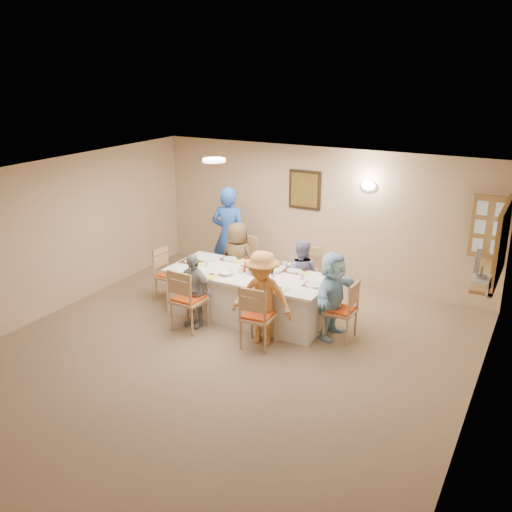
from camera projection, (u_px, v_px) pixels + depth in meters
The scene contains 49 objects.
ground at pixel (221, 357), 7.98m from camera, with size 7.00×7.00×0.00m, color #7A674F.
room_walls at pixel (219, 255), 7.49m from camera, with size 7.00×7.00×7.00m.
wall_picture at pixel (305, 190), 10.45m from camera, with size 0.62×0.05×0.72m.
wall_sconce at pixel (368, 186), 9.82m from camera, with size 0.26×0.09×0.18m, color white.
ceiling_light at pixel (214, 160), 8.88m from camera, with size 0.36×0.36×0.05m, color white.
serving_hatch at pixel (502, 243), 8.04m from camera, with size 0.06×1.50×1.15m, color olive.
hatch_sill at pixel (488, 276), 8.27m from camera, with size 0.30×1.50×0.05m, color olive.
shutter_door at pixel (489, 227), 8.79m from camera, with size 0.55×0.04×1.00m, color olive.
fan_shelf at pixel (481, 279), 6.99m from camera, with size 0.22×0.36×0.03m, color white.
desk_fan at pixel (480, 267), 6.95m from camera, with size 0.30×0.30×0.28m, color #A5A5A8, non-canonical shape.
dining_table at pixel (249, 295), 9.13m from camera, with size 2.61×1.10×0.76m, color white.
chair_back_left at pixel (241, 266), 10.02m from camera, with size 0.49×0.49×1.03m, color tan, non-canonical shape.
chair_back_right at pixel (304, 278), 9.48m from camera, with size 0.49×0.49×1.02m, color tan, non-canonical shape.
chair_front_left at pixel (189, 298), 8.69m from camera, with size 0.48×0.48×1.00m, color tan, non-canonical shape.
chair_front_right at pixel (258, 315), 8.16m from camera, with size 0.46×0.46×0.97m, color tan, non-canonical shape.
chair_left_end at pixel (170, 275), 9.80m from camera, with size 0.43×0.43×0.91m, color tan, non-canonical shape.
chair_right_end at pixel (340, 310), 8.41m from camera, with size 0.44×0.44×0.91m, color tan, non-canonical shape.
diner_back_left at pixel (238, 260), 9.87m from camera, with size 0.67×0.44×1.34m, color brown.
diner_back_right at pixel (301, 275), 9.35m from camera, with size 0.65×0.54×1.20m, color #7678A3.
diner_front_left at pixel (193, 290), 8.77m from camera, with size 0.72×0.36×1.18m, color gray.
diner_front_right at pixel (262, 298), 8.19m from camera, with size 0.97×0.62×1.41m, color #D88C3F.
diner_right_end at pixel (333, 295), 8.40m from camera, with size 0.50×1.26×1.33m, color #A9E0FF.
caregiver at pixel (229, 236), 10.39m from camera, with size 0.72×0.53×1.83m, color #2850AF.
placemat_fl at pixel (202, 275), 8.93m from camera, with size 0.32×0.24×0.01m, color #472B19.
plate_fl at pixel (202, 274), 8.92m from camera, with size 0.23×0.23×0.01m, color white.
napkin_fl at pixel (210, 277), 8.80m from camera, with size 0.14×0.14×0.01m, color #E9FE35.
placemat_fr at pixel (270, 288), 8.39m from camera, with size 0.33×0.25×0.01m, color #472B19.
plate_fr at pixel (270, 288), 8.38m from camera, with size 0.25×0.25×0.02m, color white.
napkin_fr at pixel (280, 291), 8.26m from camera, with size 0.13×0.13×0.01m, color #E9FE35.
placemat_bl at pixel (230, 259), 9.63m from camera, with size 0.33×0.24×0.01m, color #472B19.
plate_bl at pixel (230, 259), 9.62m from camera, with size 0.23×0.23×0.01m, color white.
napkin_bl at pixel (238, 261), 9.50m from camera, with size 0.14×0.14×0.01m, color #E9FE35.
placemat_br at pixel (294, 271), 9.09m from camera, with size 0.36×0.27×0.01m, color #472B19.
plate_br at pixel (294, 270), 9.08m from camera, with size 0.24×0.24×0.01m, color white.
napkin_br at pixel (303, 273), 8.96m from camera, with size 0.14×0.14×0.01m, color #E9FE35.
placemat_le at pixel (191, 262), 9.50m from camera, with size 0.35×0.26×0.01m, color #472B19.
plate_le at pixel (191, 261), 9.50m from camera, with size 0.23×0.23×0.01m, color white.
napkin_le at pixel (198, 264), 9.38m from camera, with size 0.15×0.15×0.01m, color #E9FE35.
placemat_re at pixel (314, 285), 8.50m from camera, with size 0.33×0.25×0.01m, color #472B19.
plate_re at pixel (314, 285), 8.50m from camera, with size 0.26×0.26×0.02m, color white.
napkin_re at pixel (324, 288), 8.38m from camera, with size 0.14×0.14×0.01m, color #E9FE35.
teacup_a at pixel (194, 268), 9.11m from camera, with size 0.13×0.13×0.08m, color white.
teacup_b at pixel (285, 264), 9.28m from camera, with size 0.08×0.08×0.08m, color white.
bowl_a at pixel (226, 273), 8.92m from camera, with size 0.29×0.29×0.06m, color white.
bowl_b at pixel (277, 270), 9.03m from camera, with size 0.26×0.26×0.06m, color white.
condiment_ketchup at pixel (247, 264), 9.01m from camera, with size 0.13×0.13×0.25m, color #AA2E0E.
condiment_brown at pixel (254, 265), 9.03m from camera, with size 0.12×0.12×0.20m, color #572917.
condiment_malt at pixel (254, 270), 8.89m from camera, with size 0.13×0.13×0.16m, color #572917.
drinking_glass at pixel (242, 267), 9.10m from camera, with size 0.07×0.07×0.10m, color silver.
Camera 1 is at (3.81, -6.00, 3.92)m, focal length 40.00 mm.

